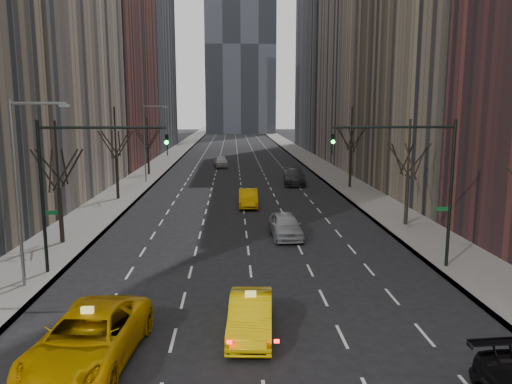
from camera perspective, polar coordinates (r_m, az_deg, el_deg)
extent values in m
cube|color=slate|center=(85.12, -10.34, 3.55)|extent=(4.50, 320.00, 0.15)
cube|color=slate|center=(85.38, 6.21, 3.67)|extent=(4.50, 320.00, 0.15)
cube|color=brown|center=(83.58, -17.83, 18.24)|extent=(14.00, 28.00, 44.00)
cube|color=#5C5D61|center=(113.83, -13.91, 20.04)|extent=(14.00, 30.00, 60.00)
cube|color=#5C5D61|center=(113.03, 9.35, 19.75)|extent=(14.00, 30.00, 58.00)
cylinder|color=black|center=(34.46, -21.41, -2.48)|extent=(0.28, 0.28, 3.57)
cylinder|color=black|center=(33.90, -21.81, 4.00)|extent=(0.16, 0.16, 4.25)
cylinder|color=black|center=(34.74, -21.03, 2.67)|extent=(0.42, 1.80, 2.52)
cylinder|color=black|center=(34.02, -20.26, 2.58)|extent=(1.74, 0.72, 2.52)
cylinder|color=black|center=(33.26, -20.94, 2.40)|extent=(1.46, 1.25, 2.52)
cylinder|color=black|center=(33.25, -22.42, 2.31)|extent=(0.42, 1.80, 2.52)
cylinder|color=black|center=(33.99, -23.16, 2.40)|extent=(1.74, 0.72, 2.52)
cylinder|color=black|center=(34.73, -22.45, 2.58)|extent=(1.46, 1.25, 2.52)
cylinder|color=black|center=(49.62, -15.57, 1.57)|extent=(0.28, 0.28, 3.99)
cylinder|color=black|center=(49.23, -15.80, 6.61)|extent=(0.16, 0.16, 4.75)
cylinder|color=black|center=(50.08, -15.36, 5.36)|extent=(0.42, 1.80, 2.52)
cylinder|color=black|center=(49.40, -14.75, 5.34)|extent=(1.74, 0.72, 2.52)
cylinder|color=black|center=(48.61, -15.12, 5.26)|extent=(1.46, 1.25, 2.52)
cylinder|color=black|center=(48.50, -16.13, 5.20)|extent=(0.42, 1.80, 2.52)
cylinder|color=black|center=(49.20, -16.74, 5.23)|extent=(1.74, 0.72, 2.52)
cylinder|color=black|center=(49.98, -16.34, 5.31)|extent=(1.46, 1.25, 2.52)
cylinder|color=black|center=(67.19, -12.19, 3.44)|extent=(0.28, 0.28, 3.36)
cylinder|color=black|center=(66.92, -12.30, 6.57)|extent=(0.16, 0.16, 4.00)
cylinder|color=black|center=(67.77, -12.03, 5.96)|extent=(0.42, 1.80, 2.52)
cylinder|color=black|center=(67.12, -11.55, 5.94)|extent=(1.74, 0.72, 2.52)
cylinder|color=black|center=(66.31, -11.79, 5.89)|extent=(1.46, 1.25, 2.52)
cylinder|color=black|center=(66.15, -12.52, 5.86)|extent=(0.42, 1.80, 2.52)
cylinder|color=black|center=(66.81, -13.00, 5.88)|extent=(1.74, 0.72, 2.52)
cylinder|color=black|center=(67.61, -12.75, 5.93)|extent=(1.46, 1.25, 2.52)
cylinder|color=black|center=(38.77, 16.83, -0.95)|extent=(0.28, 0.28, 3.57)
cylinder|color=black|center=(38.28, 17.11, 4.81)|extent=(0.16, 0.16, 4.25)
cylinder|color=black|center=(39.20, 16.84, 3.61)|extent=(0.42, 1.80, 2.52)
cylinder|color=black|center=(38.91, 18.02, 3.51)|extent=(1.74, 0.72, 2.52)
cylinder|color=black|center=(38.07, 18.26, 3.37)|extent=(1.46, 1.25, 2.52)
cylinder|color=black|center=(37.51, 17.26, 3.34)|extent=(0.42, 1.80, 2.52)
cylinder|color=black|center=(37.81, 16.04, 3.44)|extent=(1.74, 0.72, 2.52)
cylinder|color=black|center=(38.66, 15.85, 3.58)|extent=(1.46, 1.25, 2.52)
cylinder|color=black|center=(55.83, 10.72, 2.61)|extent=(0.28, 0.28, 3.99)
cylinder|color=black|center=(55.49, 10.86, 7.09)|extent=(0.16, 0.16, 4.75)
cylinder|color=black|center=(56.40, 10.78, 5.96)|extent=(0.42, 1.80, 2.52)
cylinder|color=black|center=(56.02, 11.57, 5.92)|extent=(1.74, 0.72, 2.52)
cylinder|color=black|center=(55.16, 11.63, 5.86)|extent=(1.46, 1.25, 2.52)
cylinder|color=black|center=(54.69, 10.88, 5.85)|extent=(0.42, 1.80, 2.52)
cylinder|color=black|center=(55.07, 10.08, 5.90)|extent=(1.74, 0.72, 2.52)
cylinder|color=black|center=(55.93, 10.04, 5.96)|extent=(1.46, 1.25, 2.52)
cylinder|color=black|center=(28.11, -23.22, -0.60)|extent=(0.18, 0.18, 8.00)
cylinder|color=black|center=(26.77, -17.16, 7.05)|extent=(6.50, 0.14, 0.14)
imported|color=black|center=(26.20, -10.13, 5.30)|extent=(0.18, 0.22, 1.10)
sphere|color=#0CFF33|center=(26.01, -10.19, 5.60)|extent=(0.20, 0.20, 0.20)
cube|color=#0C5926|center=(28.11, -22.35, -2.20)|extent=(0.70, 0.04, 0.22)
cylinder|color=black|center=(28.81, 21.36, -0.25)|extent=(0.18, 0.18, 8.00)
cylinder|color=black|center=(27.28, 15.53, 7.16)|extent=(6.50, 0.14, 0.14)
imported|color=black|center=(26.50, 8.72, 5.39)|extent=(0.18, 0.22, 1.10)
sphere|color=#0CFF33|center=(26.32, 8.81, 5.68)|extent=(0.20, 0.20, 0.20)
cube|color=#0C5926|center=(28.78, 20.54, -1.82)|extent=(0.70, 0.04, 0.22)
cylinder|color=slate|center=(26.35, -25.61, -0.29)|extent=(0.16, 0.16, 9.00)
cylinder|color=slate|center=(25.55, -23.59, 9.28)|extent=(2.60, 0.14, 0.14)
cube|color=slate|center=(25.15, -20.99, 9.22)|extent=(0.50, 0.22, 0.15)
cylinder|color=slate|center=(59.94, -12.61, 5.41)|extent=(0.16, 0.16, 9.00)
cylinder|color=slate|center=(59.60, -11.52, 9.57)|extent=(2.60, 0.14, 0.14)
cube|color=slate|center=(59.43, -10.35, 9.51)|extent=(0.50, 0.22, 0.15)
imported|color=#D89E04|center=(18.72, -18.62, -15.59)|extent=(3.68, 6.89, 1.84)
imported|color=#EFC005|center=(19.92, -0.62, -13.95)|extent=(1.98, 4.82, 1.55)
imported|color=gray|center=(34.15, 3.38, -3.81)|extent=(2.21, 5.02, 1.68)
imported|color=#F2A705|center=(44.70, -0.90, -0.69)|extent=(1.73, 4.78, 1.57)
imported|color=#2C2C30|center=(57.98, 4.41, 1.74)|extent=(2.94, 6.25, 1.76)
imported|color=silver|center=(75.33, -4.02, 3.51)|extent=(2.46, 5.13, 1.69)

